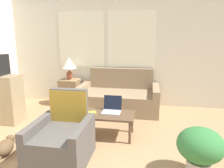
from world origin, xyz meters
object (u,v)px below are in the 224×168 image
(couch, at_px, (119,98))
(snack_bowl, at_px, (82,109))
(table_lamp, at_px, (69,65))
(armchair, at_px, (62,141))
(laptop, at_px, (112,109))
(cat_black, at_px, (5,147))
(book_red, at_px, (90,113))
(coffee_table, at_px, (103,116))
(potted_plant, at_px, (200,148))
(cup_navy, at_px, (77,112))

(couch, distance_m, snack_bowl, 1.39)
(table_lamp, bearing_deg, armchair, -71.88)
(armchair, bearing_deg, snack_bowl, 89.16)
(laptop, relative_size, cat_black, 0.50)
(snack_bowl, bearing_deg, laptop, 5.41)
(book_red, bearing_deg, coffee_table, 23.43)
(couch, height_order, laptop, couch)
(table_lamp, distance_m, potted_plant, 3.50)
(couch, height_order, coffee_table, couch)
(couch, distance_m, book_red, 1.47)
(couch, height_order, table_lamp, table_lamp)
(book_red, height_order, cat_black, book_red)
(armchair, relative_size, book_red, 4.08)
(armchair, height_order, cup_navy, armchair)
(cup_navy, xyz_separation_m, snack_bowl, (0.05, 0.14, -0.00))
(coffee_table, height_order, cat_black, coffee_table)
(book_red, xyz_separation_m, potted_plant, (1.54, -0.79, -0.04))
(armchair, bearing_deg, potted_plant, -2.12)
(table_lamp, height_order, cat_black, table_lamp)
(book_red, bearing_deg, armchair, -104.71)
(snack_bowl, bearing_deg, coffee_table, -8.11)
(armchair, relative_size, cat_black, 1.48)
(snack_bowl, relative_size, potted_plant, 0.26)
(cup_navy, bearing_deg, book_red, 1.96)
(couch, relative_size, book_red, 7.80)
(coffee_table, bearing_deg, couch, 86.75)
(snack_bowl, bearing_deg, cup_navy, -109.06)
(cup_navy, distance_m, book_red, 0.23)
(armchair, height_order, snack_bowl, armchair)
(laptop, relative_size, snack_bowl, 1.94)
(couch, height_order, cat_black, couch)
(cup_navy, bearing_deg, armchair, -87.01)
(coffee_table, height_order, cup_navy, cup_navy)
(table_lamp, height_order, laptop, table_lamp)
(table_lamp, relative_size, snack_bowl, 3.29)
(couch, xyz_separation_m, snack_bowl, (-0.45, -1.30, 0.16))
(book_red, relative_size, cat_black, 0.36)
(couch, height_order, potted_plant, couch)
(snack_bowl, bearing_deg, table_lamp, 117.84)
(laptop, bearing_deg, cat_black, -146.22)
(laptop, height_order, cup_navy, laptop)
(coffee_table, bearing_deg, potted_plant, -32.81)
(couch, bearing_deg, snack_bowl, -108.95)
(table_lamp, relative_size, cat_black, 0.84)
(cup_navy, relative_size, potted_plant, 0.15)
(laptop, relative_size, cup_navy, 3.30)
(armchair, bearing_deg, laptop, 60.49)
(armchair, bearing_deg, couch, 77.99)
(laptop, relative_size, book_red, 1.38)
(cup_navy, xyz_separation_m, cat_black, (-0.82, -0.73, -0.32))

